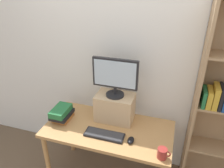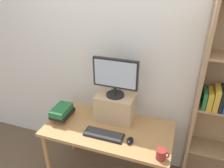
# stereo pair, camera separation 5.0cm
# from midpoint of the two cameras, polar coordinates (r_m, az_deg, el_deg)

# --- Properties ---
(back_wall) EXTENTS (7.00, 0.08, 2.60)m
(back_wall) POSITION_cam_midpoint_polar(r_m,az_deg,el_deg) (2.46, 1.80, 5.43)
(back_wall) COLOR silver
(back_wall) RESTS_ON ground_plane
(desk) EXTENTS (1.34, 0.67, 0.75)m
(desk) POSITION_cam_midpoint_polar(r_m,az_deg,el_deg) (2.41, -1.55, -12.95)
(desk) COLOR #B7844C
(desk) RESTS_ON ground_plane
(riser_box) EXTENTS (0.41, 0.26, 0.30)m
(riser_box) POSITION_cam_midpoint_polar(r_m,az_deg,el_deg) (2.40, 0.17, -6.09)
(riser_box) COLOR tan
(riser_box) RESTS_ON desk
(computer_monitor) EXTENTS (0.47, 0.19, 0.41)m
(computer_monitor) POSITION_cam_midpoint_polar(r_m,az_deg,el_deg) (2.21, 0.17, 2.07)
(computer_monitor) COLOR black
(computer_monitor) RESTS_ON riser_box
(keyboard) EXTENTS (0.40, 0.14, 0.02)m
(keyboard) POSITION_cam_midpoint_polar(r_m,az_deg,el_deg) (2.25, -2.56, -13.12)
(keyboard) COLOR black
(keyboard) RESTS_ON desk
(computer_mouse) EXTENTS (0.06, 0.10, 0.04)m
(computer_mouse) POSITION_cam_midpoint_polar(r_m,az_deg,el_deg) (2.19, 4.24, -14.45)
(computer_mouse) COLOR black
(computer_mouse) RESTS_ON desk
(book_stack) EXTENTS (0.19, 0.26, 0.15)m
(book_stack) POSITION_cam_midpoint_polar(r_m,az_deg,el_deg) (2.50, -13.56, -7.51)
(book_stack) COLOR #AD662D
(book_stack) RESTS_ON desk
(coffee_mug) EXTENTS (0.12, 0.09, 0.10)m
(coffee_mug) POSITION_cam_midpoint_polar(r_m,az_deg,el_deg) (2.06, 12.32, -17.27)
(coffee_mug) COLOR #9E2D28
(coffee_mug) RESTS_ON desk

